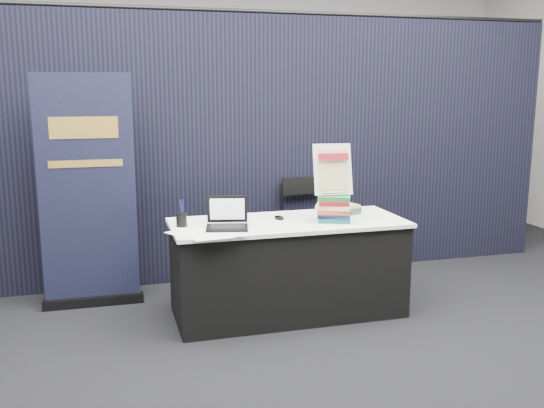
{
  "coord_description": "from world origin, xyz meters",
  "views": [
    {
      "loc": [
        -1.36,
        -3.8,
        1.77
      ],
      "look_at": [
        -0.13,
        0.55,
        0.89
      ],
      "focal_mm": 40.0,
      "sensor_mm": 36.0,
      "label": 1
    }
  ],
  "objects": [
    {
      "name": "book_stack_short",
      "position": [
        0.54,
        0.66,
        0.79
      ],
      "size": [
        0.21,
        0.19,
        0.08
      ],
      "rotation": [
        0.0,
        0.0,
        0.32
      ],
      "color": "#1F7533",
      "rests_on": "display_table"
    },
    {
      "name": "info_sign",
      "position": [
        0.32,
        0.46,
        1.15
      ],
      "size": [
        0.3,
        0.16,
        0.4
      ],
      "rotation": [
        0.0,
        0.0,
        -0.1
      ],
      "color": "black",
      "rests_on": "book_stack_tall"
    },
    {
      "name": "wall_back",
      "position": [
        0.0,
        4.0,
        1.75
      ],
      "size": [
        8.0,
        0.02,
        3.5
      ],
      "primitive_type": "cube",
      "color": "beige",
      "rests_on": "floor"
    },
    {
      "name": "brochure_right",
      "position": [
        -0.54,
        0.3,
        0.75
      ],
      "size": [
        0.38,
        0.33,
        0.0
      ],
      "primitive_type": "cube",
      "rotation": [
        0.0,
        0.0,
        -0.36
      ],
      "color": "white",
      "rests_on": "display_table"
    },
    {
      "name": "brochure_mid",
      "position": [
        -0.66,
        0.22,
        0.75
      ],
      "size": [
        0.3,
        0.23,
        0.0
      ],
      "primitive_type": "cube",
      "rotation": [
        0.0,
        0.0,
        0.11
      ],
      "color": "white",
      "rests_on": "display_table"
    },
    {
      "name": "stacking_chair",
      "position": [
        0.43,
        1.32,
        0.52
      ],
      "size": [
        0.45,
        0.46,
        0.94
      ],
      "rotation": [
        0.0,
        0.0,
        0.06
      ],
      "color": "black",
      "rests_on": "floor"
    },
    {
      "name": "brochure_left",
      "position": [
        -0.79,
        0.41,
        0.75
      ],
      "size": [
        0.35,
        0.32,
        0.0
      ],
      "primitive_type": "cube",
      "rotation": [
        0.0,
        0.0,
        0.54
      ],
      "color": "white",
      "rests_on": "display_table"
    },
    {
      "name": "mouse",
      "position": [
        -0.05,
        0.62,
        0.77
      ],
      "size": [
        0.09,
        0.11,
        0.03
      ],
      "primitive_type": "ellipsoid",
      "rotation": [
        0.0,
        0.0,
        0.36
      ],
      "color": "black",
      "rests_on": "display_table"
    },
    {
      "name": "display_table",
      "position": [
        0.0,
        0.55,
        0.38
      ],
      "size": [
        1.8,
        0.75,
        0.75
      ],
      "color": "black",
      "rests_on": "floor"
    },
    {
      "name": "drape_partition",
      "position": [
        0.0,
        1.6,
        1.2
      ],
      "size": [
        6.0,
        0.08,
        2.4
      ],
      "primitive_type": "cube",
      "color": "black",
      "rests_on": "floor"
    },
    {
      "name": "laptop",
      "position": [
        -0.51,
        0.44,
        0.81
      ],
      "size": [
        0.34,
        0.3,
        0.23
      ],
      "rotation": [
        0.0,
        0.0,
        -0.22
      ],
      "color": "black",
      "rests_on": "display_table"
    },
    {
      "name": "pullup_banner",
      "position": [
        -1.48,
        1.16,
        0.83
      ],
      "size": [
        0.8,
        0.11,
        1.88
      ],
      "rotation": [
        0.0,
        0.0,
        -0.01
      ],
      "color": "black",
      "rests_on": "floor"
    },
    {
      "name": "book_stack_tall",
      "position": [
        0.32,
        0.43,
        0.85
      ],
      "size": [
        0.31,
        0.28,
        0.2
      ],
      "rotation": [
        0.0,
        0.0,
        -0.42
      ],
      "color": "#17555A",
      "rests_on": "display_table"
    },
    {
      "name": "pen_cup",
      "position": [
        -0.82,
        0.58,
        0.8
      ],
      "size": [
        0.1,
        0.1,
        0.1
      ],
      "primitive_type": "cylinder",
      "rotation": [
        0.0,
        0.0,
        0.35
      ],
      "color": "black",
      "rests_on": "display_table"
    },
    {
      "name": "floor",
      "position": [
        0.0,
        0.0,
        0.0
      ],
      "size": [
        8.0,
        8.0,
        0.0
      ],
      "primitive_type": "plane",
      "color": "black",
      "rests_on": "ground"
    }
  ]
}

